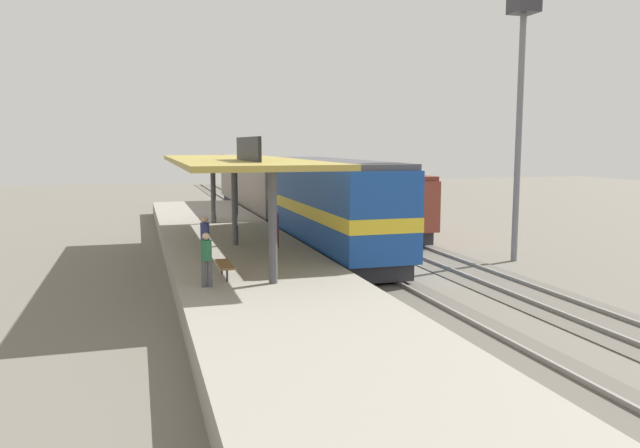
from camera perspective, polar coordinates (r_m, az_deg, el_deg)
ground_plane at (r=29.75m, az=4.99°, el=-3.03°), size 120.00×120.00×0.00m
track_near at (r=29.09m, az=1.31°, el=-3.18°), size 3.20×110.00×0.16m
track_far at (r=30.78m, az=9.51°, el=-2.70°), size 3.20×110.00×0.16m
platform at (r=27.99m, az=-7.71°, el=-2.79°), size 6.00×44.00×0.90m
station_canopy at (r=27.47m, az=-7.83°, el=5.59°), size 5.20×18.00×4.70m
platform_bench at (r=21.03m, az=-8.74°, el=-3.71°), size 0.44×1.70×0.50m
locomotive at (r=29.55m, az=0.82°, el=1.65°), size 2.93×14.43×4.44m
passenger_carriage_single at (r=47.01m, az=-5.68°, el=3.62°), size 2.90×20.00×4.24m
freight_car at (r=37.00m, az=4.77°, el=2.09°), size 2.80×12.00×3.54m
light_mast at (r=29.73m, az=17.90°, el=12.90°), size 1.10×1.10×11.70m
person_waiting at (r=26.82m, az=-4.15°, el=-0.15°), size 0.34×0.34×1.71m
person_walking at (r=24.04m, az=-10.46°, el=-1.13°), size 0.34×0.34×1.71m
person_boarding at (r=19.73m, az=-10.34°, el=-2.97°), size 0.34×0.34×1.71m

